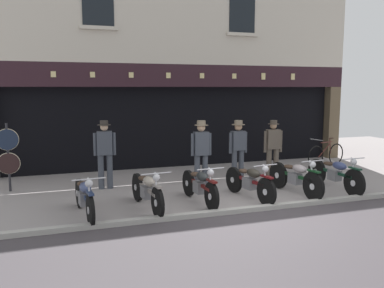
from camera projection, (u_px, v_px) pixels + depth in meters
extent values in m
cube|color=gray|center=(185.00, 169.00, 13.21)|extent=(23.94, 10.00, 0.08)
cube|color=#A7A49E|center=(256.00, 210.00, 8.60)|extent=(23.94, 0.16, 0.18)
cube|color=black|center=(166.00, 122.00, 15.19)|extent=(10.98, 4.00, 2.60)
cube|color=brown|center=(331.00, 122.00, 15.04)|extent=(0.44, 0.36, 2.60)
cube|color=black|center=(180.00, 122.00, 13.53)|extent=(10.50, 0.03, 2.18)
cube|color=black|center=(183.00, 76.00, 12.92)|extent=(11.94, 0.24, 0.70)
cube|color=#DBC684|center=(53.00, 74.00, 11.54)|extent=(0.14, 0.03, 0.17)
cube|color=#DBC684|center=(93.00, 75.00, 11.88)|extent=(0.14, 0.03, 0.16)
cube|color=#DBC684|center=(131.00, 75.00, 12.25)|extent=(0.14, 0.03, 0.16)
cube|color=#DBC684|center=(168.00, 75.00, 12.62)|extent=(0.14, 0.03, 0.17)
cube|color=#DBC684|center=(202.00, 76.00, 12.98)|extent=(0.14, 0.03, 0.16)
cube|color=#DBC684|center=(234.00, 76.00, 13.34)|extent=(0.14, 0.03, 0.16)
cube|color=#DBC684|center=(263.00, 76.00, 13.68)|extent=(0.14, 0.03, 0.22)
cube|color=#DBC684|center=(293.00, 77.00, 14.05)|extent=(0.14, 0.03, 0.21)
cube|color=beige|center=(182.00, 10.00, 12.71)|extent=(11.94, 0.40, 3.37)
cube|color=black|center=(98.00, 3.00, 11.68)|extent=(0.90, 0.02, 1.30)
cube|color=beige|center=(99.00, 28.00, 11.74)|extent=(1.10, 0.12, 0.10)
cube|color=black|center=(242.00, 12.00, 13.14)|extent=(0.90, 0.02, 1.30)
cube|color=beige|center=(242.00, 34.00, 13.20)|extent=(1.10, 0.12, 0.10)
cylinder|color=black|center=(90.00, 210.00, 7.59)|extent=(0.12, 0.62, 0.62)
cylinder|color=silver|center=(90.00, 210.00, 7.59)|extent=(0.11, 0.14, 0.14)
cylinder|color=black|center=(79.00, 193.00, 8.81)|extent=(0.13, 0.63, 0.62)
cylinder|color=silver|center=(79.00, 193.00, 8.81)|extent=(0.12, 0.15, 0.14)
cube|color=navy|center=(84.00, 195.00, 8.18)|extent=(0.18, 1.24, 0.07)
cube|color=slate|center=(84.00, 199.00, 8.19)|extent=(0.23, 0.34, 0.26)
ellipsoid|color=#39446B|center=(85.00, 187.00, 8.01)|extent=(0.26, 0.48, 0.20)
ellipsoid|color=#38281E|center=(82.00, 184.00, 8.38)|extent=(0.23, 0.32, 0.10)
cube|color=navy|center=(90.00, 193.00, 7.54)|extent=(0.13, 0.37, 0.04)
sphere|color=silver|center=(89.00, 183.00, 7.57)|extent=(0.15, 0.15, 0.15)
cylinder|color=silver|center=(89.00, 179.00, 7.56)|extent=(0.62, 0.08, 0.02)
cylinder|color=silver|center=(90.00, 195.00, 7.59)|extent=(0.06, 0.26, 0.61)
cylinder|color=black|center=(158.00, 203.00, 8.05)|extent=(0.13, 0.64, 0.64)
cylinder|color=silver|center=(158.00, 203.00, 8.05)|extent=(0.11, 0.15, 0.14)
cylinder|color=black|center=(137.00, 187.00, 9.31)|extent=(0.14, 0.64, 0.64)
cylinder|color=silver|center=(137.00, 187.00, 9.31)|extent=(0.12, 0.15, 0.14)
cube|color=gray|center=(147.00, 189.00, 8.66)|extent=(0.18, 1.28, 0.07)
cube|color=slate|center=(147.00, 192.00, 8.67)|extent=(0.23, 0.34, 0.26)
ellipsoid|color=#A29687|center=(149.00, 181.00, 8.48)|extent=(0.26, 0.48, 0.20)
ellipsoid|color=#38281E|center=(143.00, 178.00, 8.86)|extent=(0.23, 0.32, 0.10)
cube|color=gray|center=(157.00, 186.00, 8.00)|extent=(0.13, 0.37, 0.04)
sphere|color=silver|center=(156.00, 177.00, 8.03)|extent=(0.15, 0.15, 0.15)
cylinder|color=silver|center=(156.00, 173.00, 8.02)|extent=(0.62, 0.08, 0.02)
cylinder|color=silver|center=(157.00, 188.00, 8.04)|extent=(0.06, 0.26, 0.61)
cylinder|color=black|center=(212.00, 196.00, 8.55)|extent=(0.11, 0.62, 0.62)
cylinder|color=silver|center=(212.00, 196.00, 8.55)|extent=(0.11, 0.14, 0.14)
cylinder|color=black|center=(189.00, 183.00, 9.75)|extent=(0.12, 0.62, 0.62)
cylinder|color=silver|center=(189.00, 183.00, 9.75)|extent=(0.12, 0.14, 0.14)
cube|color=#551412|center=(199.00, 184.00, 9.13)|extent=(0.14, 1.20, 0.07)
cube|color=slate|center=(199.00, 187.00, 9.14)|extent=(0.22, 0.33, 0.26)
ellipsoid|color=#25292A|center=(202.00, 177.00, 8.96)|extent=(0.25, 0.47, 0.20)
ellipsoid|color=#38281E|center=(195.00, 174.00, 9.32)|extent=(0.22, 0.31, 0.10)
cube|color=#551412|center=(212.00, 181.00, 8.51)|extent=(0.12, 0.37, 0.04)
sphere|color=silver|center=(211.00, 173.00, 8.54)|extent=(0.15, 0.15, 0.15)
cylinder|color=silver|center=(211.00, 169.00, 8.53)|extent=(0.62, 0.06, 0.02)
cylinder|color=silver|center=(211.00, 183.00, 8.55)|extent=(0.05, 0.25, 0.61)
cylinder|color=black|center=(266.00, 192.00, 8.90)|extent=(0.15, 0.64, 0.63)
cylinder|color=silver|center=(266.00, 192.00, 8.90)|extent=(0.12, 0.15, 0.14)
cylinder|color=black|center=(234.00, 180.00, 10.07)|extent=(0.16, 0.64, 0.63)
cylinder|color=silver|center=(234.00, 180.00, 10.07)|extent=(0.13, 0.15, 0.14)
cube|color=#5C1215|center=(249.00, 180.00, 9.47)|extent=(0.23, 1.21, 0.07)
cube|color=slate|center=(249.00, 183.00, 9.48)|extent=(0.24, 0.34, 0.26)
ellipsoid|color=#2A2720|center=(253.00, 173.00, 9.30)|extent=(0.28, 0.49, 0.20)
ellipsoid|color=#38281E|center=(244.00, 171.00, 9.66)|extent=(0.24, 0.32, 0.10)
cube|color=#5C1215|center=(267.00, 177.00, 8.86)|extent=(0.15, 0.37, 0.04)
sphere|color=silver|center=(265.00, 169.00, 8.89)|extent=(0.15, 0.15, 0.15)
cylinder|color=silver|center=(265.00, 165.00, 8.88)|extent=(0.62, 0.11, 0.02)
cylinder|color=silver|center=(266.00, 178.00, 8.90)|extent=(0.07, 0.25, 0.61)
cylinder|color=black|center=(313.00, 186.00, 9.30)|extent=(0.13, 0.68, 0.67)
cylinder|color=silver|center=(313.00, 186.00, 9.30)|extent=(0.11, 0.16, 0.15)
cylinder|color=black|center=(278.00, 175.00, 10.50)|extent=(0.14, 0.68, 0.67)
cylinder|color=silver|center=(278.00, 175.00, 10.50)|extent=(0.12, 0.16, 0.15)
cube|color=#143B1E|center=(295.00, 176.00, 9.88)|extent=(0.19, 1.22, 0.07)
cube|color=slate|center=(295.00, 178.00, 9.89)|extent=(0.23, 0.34, 0.26)
ellipsoid|color=gray|center=(300.00, 169.00, 9.71)|extent=(0.26, 0.48, 0.20)
ellipsoid|color=#38281E|center=(289.00, 167.00, 10.07)|extent=(0.23, 0.32, 0.10)
cube|color=#143B1E|center=(314.00, 171.00, 9.25)|extent=(0.13, 0.37, 0.04)
sphere|color=silver|center=(313.00, 165.00, 9.28)|extent=(0.15, 0.15, 0.15)
cylinder|color=silver|center=(313.00, 161.00, 9.27)|extent=(0.62, 0.08, 0.02)
cylinder|color=silver|center=(313.00, 174.00, 9.29)|extent=(0.06, 0.29, 0.60)
cylinder|color=black|center=(354.00, 183.00, 9.62)|extent=(0.08, 0.67, 0.67)
cylinder|color=silver|center=(354.00, 183.00, 9.62)|extent=(0.10, 0.15, 0.15)
cylinder|color=black|center=(317.00, 172.00, 10.95)|extent=(0.09, 0.67, 0.67)
cylinder|color=silver|center=(317.00, 172.00, 10.95)|extent=(0.11, 0.15, 0.15)
cube|color=#123424|center=(335.00, 172.00, 10.27)|extent=(0.09, 1.31, 0.07)
cube|color=slate|center=(334.00, 175.00, 10.28)|extent=(0.20, 0.32, 0.26)
ellipsoid|color=navy|center=(340.00, 166.00, 10.08)|extent=(0.23, 0.46, 0.20)
ellipsoid|color=#38281E|center=(328.00, 164.00, 10.48)|extent=(0.20, 0.30, 0.10)
cube|color=#123424|center=(355.00, 168.00, 9.57)|extent=(0.10, 0.36, 0.04)
sphere|color=silver|center=(354.00, 162.00, 9.61)|extent=(0.15, 0.15, 0.15)
cylinder|color=silver|center=(354.00, 159.00, 9.60)|extent=(0.62, 0.03, 0.02)
cylinder|color=silver|center=(354.00, 171.00, 9.62)|extent=(0.04, 0.25, 0.62)
cylinder|color=#3D424C|center=(110.00, 171.00, 10.45)|extent=(0.15, 0.15, 0.90)
cylinder|color=#3D424C|center=(101.00, 171.00, 10.41)|extent=(0.15, 0.15, 0.90)
cube|color=#3D424C|center=(105.00, 143.00, 10.33)|extent=(0.40, 0.26, 0.60)
cube|color=white|center=(104.00, 140.00, 10.43)|extent=(0.14, 0.04, 0.34)
cube|color=#47234C|center=(105.00, 140.00, 10.44)|extent=(0.05, 0.02, 0.31)
cylinder|color=#3D424C|center=(114.00, 144.00, 10.38)|extent=(0.09, 0.09, 0.57)
cylinder|color=#3D424C|center=(95.00, 144.00, 10.28)|extent=(0.09, 0.09, 0.57)
sphere|color=beige|center=(104.00, 127.00, 10.27)|extent=(0.20, 0.20, 0.20)
cylinder|color=#332D28|center=(104.00, 125.00, 10.27)|extent=(0.33, 0.33, 0.01)
cylinder|color=#332D28|center=(104.00, 123.00, 10.26)|extent=(0.21, 0.21, 0.11)
cylinder|color=#3D424C|center=(205.00, 169.00, 10.86)|extent=(0.15, 0.15, 0.83)
cylinder|color=#3D424C|center=(197.00, 170.00, 10.80)|extent=(0.15, 0.15, 0.83)
cube|color=#3D424C|center=(201.00, 143.00, 10.74)|extent=(0.39, 0.24, 0.62)
cube|color=white|center=(200.00, 140.00, 10.84)|extent=(0.14, 0.03, 0.35)
cube|color=maroon|center=(200.00, 141.00, 10.85)|extent=(0.05, 0.01, 0.32)
cylinder|color=#3D424C|center=(210.00, 144.00, 10.80)|extent=(0.09, 0.09, 0.59)
cylinder|color=#3D424C|center=(193.00, 145.00, 10.68)|extent=(0.09, 0.09, 0.59)
sphere|color=tan|center=(201.00, 127.00, 10.68)|extent=(0.22, 0.22, 0.22)
cylinder|color=#7F705B|center=(201.00, 125.00, 10.67)|extent=(0.37, 0.37, 0.01)
cylinder|color=#7F705B|center=(201.00, 123.00, 10.66)|extent=(0.23, 0.23, 0.12)
cylinder|color=#3D424C|center=(241.00, 164.00, 11.59)|extent=(0.15, 0.15, 0.85)
cylinder|color=#3D424C|center=(234.00, 164.00, 11.51)|extent=(0.15, 0.15, 0.85)
cube|color=#3D424C|center=(238.00, 141.00, 11.46)|extent=(0.39, 0.24, 0.54)
cube|color=silver|center=(236.00, 138.00, 11.55)|extent=(0.14, 0.03, 0.30)
cube|color=#47234C|center=(236.00, 138.00, 11.57)|extent=(0.05, 0.01, 0.28)
cylinder|color=#3D424C|center=(245.00, 142.00, 11.55)|extent=(0.09, 0.09, 0.58)
cylinder|color=#3D424C|center=(231.00, 143.00, 11.38)|extent=(0.09, 0.09, 0.58)
sphere|color=tan|center=(238.00, 127.00, 11.40)|extent=(0.22, 0.22, 0.22)
cylinder|color=#7F705B|center=(238.00, 125.00, 11.39)|extent=(0.37, 0.37, 0.01)
cylinder|color=#7F705B|center=(238.00, 122.00, 11.39)|extent=(0.23, 0.23, 0.12)
cylinder|color=brown|center=(276.00, 162.00, 11.92)|extent=(0.15, 0.15, 0.83)
cylinder|color=brown|center=(269.00, 162.00, 11.88)|extent=(0.15, 0.15, 0.83)
cube|color=brown|center=(273.00, 139.00, 11.81)|extent=(0.41, 0.27, 0.56)
cube|color=silver|center=(272.00, 136.00, 11.91)|extent=(0.14, 0.04, 0.32)
cube|color=navy|center=(271.00, 137.00, 11.92)|extent=(0.05, 0.02, 0.29)
cylinder|color=brown|center=(281.00, 141.00, 11.86)|extent=(0.09, 0.09, 0.62)
cylinder|color=brown|center=(265.00, 142.00, 11.77)|extent=(0.09, 0.09, 0.62)
sphere|color=tan|center=(273.00, 126.00, 11.75)|extent=(0.19, 0.19, 0.19)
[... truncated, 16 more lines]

